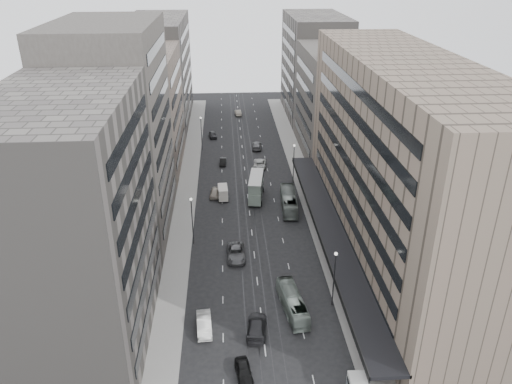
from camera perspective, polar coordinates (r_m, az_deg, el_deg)
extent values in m
plane|color=black|center=(72.49, 0.20, -10.61)|extent=(220.00, 220.00, 0.00)
cube|color=gray|center=(106.18, 5.30, 1.73)|extent=(4.00, 125.00, 0.15)
cube|color=gray|center=(105.27, -7.72, 1.38)|extent=(4.00, 125.00, 0.15)
cube|color=#756555|center=(76.35, 16.14, 3.17)|extent=(15.00, 60.00, 30.00)
cube|color=black|center=(78.53, 8.60, -4.35)|extent=(4.40, 60.00, 0.50)
cube|color=#46413D|center=(117.40, 9.14, 10.04)|extent=(15.00, 28.00, 24.00)
cube|color=slate|center=(145.56, 6.68, 13.99)|extent=(15.00, 32.00, 28.00)
cube|color=slate|center=(60.13, -20.17, -3.68)|extent=(15.00, 28.00, 30.00)
cube|color=#46413D|center=(83.42, -15.70, 6.59)|extent=(15.00, 26.00, 34.00)
cube|color=#78675D|center=(110.08, -12.84, 8.96)|extent=(15.00, 28.00, 25.00)
cube|color=slate|center=(141.45, -11.01, 13.37)|extent=(15.00, 38.00, 28.00)
cylinder|color=#262628|center=(67.40, 8.89, -9.93)|extent=(0.16, 0.16, 8.00)
sphere|color=silver|center=(65.12, 9.13, -6.99)|extent=(0.44, 0.44, 0.44)
cylinder|color=#262628|center=(102.04, 4.32, 3.15)|extent=(0.16, 0.16, 8.00)
sphere|color=silver|center=(100.56, 4.40, 5.31)|extent=(0.44, 0.44, 0.44)
cylinder|color=#262628|center=(80.56, -7.29, -3.44)|extent=(0.16, 0.16, 8.00)
sphere|color=silver|center=(78.67, -7.45, -0.83)|extent=(0.44, 0.44, 0.44)
cylinder|color=#262628|center=(119.97, -6.25, 6.55)|extent=(0.16, 0.16, 8.00)
sphere|color=silver|center=(118.70, -6.34, 8.42)|extent=(0.44, 0.44, 0.44)
imported|color=gray|center=(67.35, 4.20, -12.51)|extent=(3.48, 9.74, 2.66)
imported|color=gray|center=(92.37, 3.77, -1.02)|extent=(3.17, 11.16, 3.08)
cube|color=slate|center=(95.85, 0.00, 0.09)|extent=(3.49, 8.76, 2.18)
cube|color=slate|center=(94.99, 0.00, 1.20)|extent=(3.40, 8.42, 1.89)
cube|color=silver|center=(94.58, 0.00, 1.75)|extent=(3.49, 8.76, 0.11)
cylinder|color=black|center=(93.66, -0.85, -1.30)|extent=(0.39, 0.97, 0.95)
cylinder|color=black|center=(93.51, 0.59, -1.34)|extent=(0.39, 0.97, 0.95)
cylinder|color=black|center=(99.16, -0.56, 0.30)|extent=(0.39, 0.97, 0.95)
cylinder|color=black|center=(99.01, 0.81, 0.26)|extent=(0.39, 0.97, 0.95)
cube|color=beige|center=(96.22, -3.79, -0.28)|extent=(1.99, 4.07, 1.23)
cube|color=beige|center=(95.75, -3.81, 0.31)|extent=(1.95, 3.99, 0.97)
cylinder|color=black|center=(95.28, -4.28, -0.98)|extent=(0.21, 0.65, 0.64)
cylinder|color=black|center=(95.35, -3.20, -0.93)|extent=(0.21, 0.65, 0.64)
cylinder|color=black|center=(97.64, -4.35, -0.30)|extent=(0.21, 0.65, 0.64)
cylinder|color=black|center=(97.71, -3.30, -0.24)|extent=(0.21, 0.65, 0.64)
imported|color=black|center=(59.09, -1.40, -19.83)|extent=(2.27, 4.48, 1.46)
imported|color=silver|center=(64.99, -5.95, -14.80)|extent=(2.17, 5.25, 1.69)
imported|color=#565658|center=(78.03, -2.30, -6.99)|extent=(2.85, 6.00, 1.66)
imported|color=#232326|center=(64.32, 0.10, -15.12)|extent=(3.14, 6.13, 1.70)
imported|color=#A09484|center=(97.45, -4.71, -0.08)|extent=(2.19, 4.55, 1.50)
imported|color=black|center=(112.33, -3.79, 3.48)|extent=(1.59, 4.08, 1.32)
imported|color=beige|center=(110.92, 0.43, 3.32)|extent=(3.28, 6.03, 1.60)
imported|color=slate|center=(121.58, 0.09, 5.36)|extent=(2.73, 5.70, 1.60)
imported|color=#28282B|center=(129.61, -4.98, 6.54)|extent=(2.37, 4.63, 1.51)
imported|color=#B1A692|center=(148.15, -2.07, 9.07)|extent=(1.99, 4.82, 1.55)
imported|color=black|center=(68.27, 10.49, -12.73)|extent=(0.70, 0.59, 1.63)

